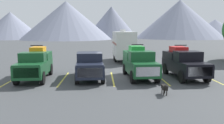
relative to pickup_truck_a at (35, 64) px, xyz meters
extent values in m
plane|color=#3F4244|center=(6.13, 0.72, -1.22)|extent=(240.00, 240.00, 0.00)
cube|color=#144723|center=(0.01, -0.21, -0.26)|extent=(2.29, 5.54, 0.98)
cube|color=#144723|center=(0.13, -2.16, 0.27)|extent=(1.97, 1.63, 0.08)
cube|color=#144723|center=(0.04, -0.70, 0.59)|extent=(1.93, 1.52, 0.74)
cube|color=slate|center=(0.08, -1.26, 0.63)|extent=(1.73, 0.31, 0.54)
cube|color=#144723|center=(-0.08, 1.25, 0.50)|extent=(2.07, 2.61, 0.55)
cube|color=silver|center=(0.18, -2.89, -0.21)|extent=(1.67, 0.16, 0.68)
cylinder|color=black|center=(1.02, -2.00, -0.75)|extent=(0.34, 0.97, 0.95)
cylinder|color=black|center=(-0.78, -2.11, -0.75)|extent=(0.34, 0.97, 0.95)
cylinder|color=black|center=(0.80, 1.69, -0.75)|extent=(0.34, 0.97, 0.95)
cylinder|color=black|center=(-1.00, 1.58, -0.75)|extent=(0.34, 0.97, 0.95)
cube|color=orange|center=(-0.08, 1.25, 1.00)|extent=(1.17, 1.66, 0.45)
cylinder|color=black|center=(0.40, 0.73, 1.00)|extent=(0.21, 0.45, 0.44)
cylinder|color=black|center=(-0.48, 0.68, 1.00)|extent=(0.21, 0.45, 0.44)
cylinder|color=black|center=(0.33, 1.83, 1.00)|extent=(0.21, 0.45, 0.44)
cylinder|color=black|center=(-0.55, 1.78, 1.00)|extent=(0.21, 0.45, 0.44)
cube|color=black|center=(-0.05, 0.80, 1.38)|extent=(0.98, 0.14, 0.08)
cube|color=black|center=(4.30, -0.14, -0.30)|extent=(2.34, 5.41, 0.96)
cube|color=black|center=(4.42, -2.05, 0.22)|extent=(2.03, 1.60, 0.08)
cube|color=black|center=(4.33, -0.62, 0.54)|extent=(1.98, 1.49, 0.73)
cube|color=slate|center=(4.36, -1.17, 0.57)|extent=(1.79, 0.32, 0.54)
cube|color=black|center=(4.21, 1.28, 0.45)|extent=(2.12, 2.55, 0.55)
cube|color=silver|center=(4.46, -2.76, -0.26)|extent=(1.72, 0.16, 0.67)
cylinder|color=black|center=(5.34, -1.88, -0.78)|extent=(0.33, 0.90, 0.88)
cylinder|color=black|center=(3.48, -2.00, -0.78)|extent=(0.33, 0.90, 0.88)
cylinder|color=black|center=(5.12, 1.71, -0.78)|extent=(0.33, 0.90, 0.88)
cylinder|color=black|center=(3.26, 1.60, -0.78)|extent=(0.33, 0.90, 0.88)
cube|color=#144723|center=(8.32, -0.14, -0.28)|extent=(2.30, 5.32, 0.95)
cube|color=#144723|center=(8.43, -2.01, 0.24)|extent=(2.00, 1.57, 0.08)
cube|color=#144723|center=(8.35, -0.61, 0.60)|extent=(1.95, 1.47, 0.81)
cube|color=slate|center=(8.38, -1.15, 0.64)|extent=(1.76, 0.33, 0.59)
cube|color=#144723|center=(8.23, 1.27, 0.51)|extent=(2.09, 2.51, 0.63)
cube|color=silver|center=(8.47, -2.71, -0.23)|extent=(1.69, 0.16, 0.66)
cylinder|color=black|center=(9.34, -1.85, -0.75)|extent=(0.34, 0.96, 0.95)
cylinder|color=black|center=(7.51, -1.96, -0.75)|extent=(0.34, 0.96, 0.95)
cylinder|color=black|center=(9.13, 1.69, -0.75)|extent=(0.34, 0.96, 0.95)
cylinder|color=black|center=(7.30, 1.58, -0.75)|extent=(0.34, 0.96, 0.95)
cube|color=green|center=(8.23, 1.27, 1.05)|extent=(1.19, 1.60, 0.45)
cylinder|color=black|center=(8.71, 0.77, 1.05)|extent=(0.21, 0.45, 0.44)
cylinder|color=black|center=(7.82, 0.71, 1.05)|extent=(0.21, 0.45, 0.44)
cylinder|color=black|center=(8.65, 1.82, 1.05)|extent=(0.21, 0.45, 0.44)
cylinder|color=black|center=(7.75, 1.77, 1.05)|extent=(0.21, 0.45, 0.44)
cube|color=black|center=(8.26, 0.84, 1.43)|extent=(1.00, 0.14, 0.08)
cube|color=black|center=(11.97, -0.18, -0.28)|extent=(2.39, 5.47, 0.93)
cube|color=black|center=(12.08, -2.10, 0.22)|extent=(2.07, 1.62, 0.08)
cube|color=black|center=(12.00, -0.66, 0.59)|extent=(2.03, 1.51, 0.81)
cube|color=slate|center=(12.03, -1.21, 0.63)|extent=(1.83, 0.34, 0.60)
cube|color=black|center=(11.88, 1.26, 0.48)|extent=(2.17, 2.58, 0.58)
cube|color=silver|center=(12.13, -2.82, -0.24)|extent=(1.76, 0.17, 0.65)
cylinder|color=black|center=(13.03, -1.94, -0.75)|extent=(0.34, 0.97, 0.95)
cylinder|color=black|center=(11.13, -2.05, -0.75)|extent=(0.34, 0.97, 0.95)
cylinder|color=black|center=(12.81, 1.70, -0.75)|extent=(0.34, 0.97, 0.95)
cylinder|color=black|center=(10.91, 1.58, -0.75)|extent=(0.34, 0.97, 0.95)
cube|color=red|center=(11.88, 1.26, 0.99)|extent=(1.23, 1.64, 0.45)
cylinder|color=black|center=(12.38, 0.75, 0.99)|extent=(0.21, 0.45, 0.44)
cylinder|color=black|center=(11.45, 0.69, 0.99)|extent=(0.21, 0.45, 0.44)
cylinder|color=black|center=(12.31, 1.83, 0.99)|extent=(0.21, 0.45, 0.44)
cylinder|color=black|center=(11.38, 1.78, 0.99)|extent=(0.21, 0.45, 0.44)
cube|color=black|center=(11.91, 0.82, 1.37)|extent=(1.04, 0.14, 0.08)
cube|color=gold|center=(-1.69, -0.17, -1.22)|extent=(0.12, 5.50, 0.01)
cube|color=gold|center=(2.22, -0.17, -1.22)|extent=(0.12, 5.50, 0.01)
cube|color=gold|center=(6.13, -0.17, -1.22)|extent=(0.12, 5.50, 0.01)
cube|color=gold|center=(10.03, -0.17, -1.22)|extent=(0.12, 5.50, 0.01)
cube|color=gold|center=(13.94, -0.17, -1.22)|extent=(0.12, 5.50, 0.01)
cube|color=silver|center=(7.96, 10.10, 0.86)|extent=(2.47, 6.13, 3.10)
cube|color=brown|center=(6.80, 10.07, 1.01)|extent=(0.18, 5.83, 0.24)
cube|color=silver|center=(7.94, 11.01, 2.56)|extent=(0.62, 0.72, 0.30)
cube|color=#333333|center=(8.06, 6.47, -0.91)|extent=(0.15, 1.20, 0.12)
cylinder|color=black|center=(9.04, 9.40, -0.84)|extent=(0.24, 0.77, 0.76)
cylinder|color=black|center=(6.92, 9.34, -0.84)|extent=(0.24, 0.77, 0.76)
cylinder|color=black|center=(9.00, 10.86, -0.84)|extent=(0.24, 0.77, 0.76)
cylinder|color=black|center=(6.88, 10.80, -0.84)|extent=(0.24, 0.77, 0.76)
cube|color=black|center=(9.04, -4.96, -0.78)|extent=(0.29, 0.73, 0.25)
sphere|color=black|center=(9.03, -5.35, -0.68)|extent=(0.28, 0.28, 0.28)
cylinder|color=black|center=(9.06, -4.56, -0.73)|extent=(0.05, 0.16, 0.20)
cylinder|color=black|center=(9.12, -5.21, -1.07)|extent=(0.06, 0.06, 0.32)
cylinder|color=black|center=(8.95, -5.20, -1.07)|extent=(0.06, 0.06, 0.32)
cylinder|color=black|center=(9.14, -4.71, -1.07)|extent=(0.06, 0.06, 0.32)
cylinder|color=black|center=(8.97, -4.70, -1.07)|extent=(0.06, 0.06, 0.32)
cone|color=gray|center=(-32.25, 80.46, 4.32)|extent=(25.96, 25.96, 11.09)
cone|color=gray|center=(-9.06, 77.91, 6.41)|extent=(36.97, 36.97, 15.26)
cone|color=gray|center=(9.66, 88.02, 5.89)|extent=(24.11, 24.11, 14.23)
cone|color=gray|center=(39.99, 85.52, 7.25)|extent=(39.05, 39.05, 16.95)
cone|color=gray|center=(57.39, 87.79, 3.04)|extent=(26.58, 26.58, 8.53)
camera|label=1|loc=(5.28, -18.51, 2.67)|focal=37.40mm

